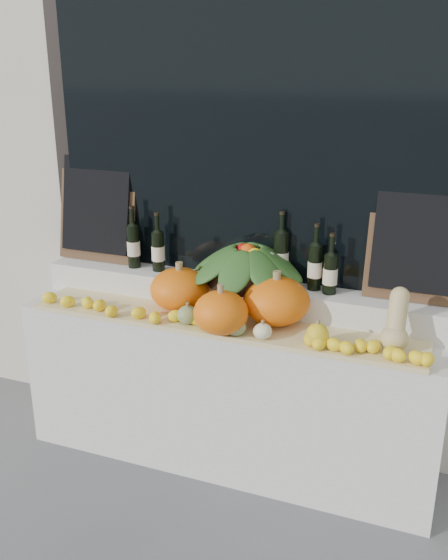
# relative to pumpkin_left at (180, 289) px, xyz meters

# --- Properties ---
(storefront_facade) EXTENTS (7.00, 0.94, 4.50)m
(storefront_facade) POSITION_rel_pumpkin_left_xyz_m (0.27, 0.76, 1.23)
(storefront_facade) COLOR beige
(storefront_facade) RESTS_ON ground
(display_sill) EXTENTS (2.30, 0.55, 0.88)m
(display_sill) POSITION_rel_pumpkin_left_xyz_m (0.27, 0.04, -0.58)
(display_sill) COLOR silver
(display_sill) RESTS_ON ground
(rear_tier) EXTENTS (2.30, 0.25, 0.16)m
(rear_tier) POSITION_rel_pumpkin_left_xyz_m (0.27, 0.19, -0.06)
(rear_tier) COLOR silver
(rear_tier) RESTS_ON display_sill
(straw_bedding) EXTENTS (2.10, 0.32, 0.02)m
(straw_bedding) POSITION_rel_pumpkin_left_xyz_m (0.27, -0.09, -0.13)
(straw_bedding) COLOR tan
(straw_bedding) RESTS_ON display_sill
(pumpkin_left) EXTENTS (0.42, 0.42, 0.23)m
(pumpkin_left) POSITION_rel_pumpkin_left_xyz_m (0.00, 0.00, 0.00)
(pumpkin_left) COLOR orange
(pumpkin_left) RESTS_ON straw_bedding
(pumpkin_right) EXTENTS (0.40, 0.40, 0.24)m
(pumpkin_right) POSITION_rel_pumpkin_left_xyz_m (0.54, 0.00, 0.01)
(pumpkin_right) COLOR orange
(pumpkin_right) RESTS_ON straw_bedding
(pumpkin_center) EXTENTS (0.36, 0.36, 0.22)m
(pumpkin_center) POSITION_rel_pumpkin_left_xyz_m (0.32, -0.21, -0.00)
(pumpkin_center) COLOR orange
(pumpkin_center) RESTS_ON straw_bedding
(butternut_squash) EXTENTS (0.13, 0.20, 0.29)m
(butternut_squash) POSITION_rel_pumpkin_left_xyz_m (1.15, -0.07, 0.01)
(butternut_squash) COLOR tan
(butternut_squash) RESTS_ON straw_bedding
(decorative_gourds) EXTENTS (0.79, 0.15, 0.14)m
(decorative_gourds) POSITION_rel_pumpkin_left_xyz_m (0.40, -0.19, -0.06)
(decorative_gourds) COLOR #305A1B
(decorative_gourds) RESTS_ON straw_bedding
(lemon_heap) EXTENTS (2.20, 0.16, 0.06)m
(lemon_heap) POSITION_rel_pumpkin_left_xyz_m (0.27, -0.20, -0.08)
(lemon_heap) COLOR yellow
(lemon_heap) RESTS_ON straw_bedding
(produce_bowl) EXTENTS (0.66, 0.66, 0.23)m
(produce_bowl) POSITION_rel_pumpkin_left_xyz_m (0.33, 0.17, 0.13)
(produce_bowl) COLOR black
(produce_bowl) RESTS_ON rear_tier
(wine_bottle_far_left) EXTENTS (0.08, 0.08, 0.36)m
(wine_bottle_far_left) POSITION_rel_pumpkin_left_xyz_m (-0.38, 0.19, 0.15)
(wine_bottle_far_left) COLOR black
(wine_bottle_far_left) RESTS_ON rear_tier
(wine_bottle_near_left) EXTENTS (0.08, 0.08, 0.34)m
(wine_bottle_near_left) POSITION_rel_pumpkin_left_xyz_m (-0.22, 0.18, 0.14)
(wine_bottle_near_left) COLOR black
(wine_bottle_near_left) RESTS_ON rear_tier
(wine_bottle_tall) EXTENTS (0.08, 0.08, 0.40)m
(wine_bottle_tall) POSITION_rel_pumpkin_left_xyz_m (0.49, 0.25, 0.17)
(wine_bottle_tall) COLOR black
(wine_bottle_tall) RESTS_ON rear_tier
(wine_bottle_near_right) EXTENTS (0.08, 0.08, 0.36)m
(wine_bottle_near_right) POSITION_rel_pumpkin_left_xyz_m (0.69, 0.21, 0.15)
(wine_bottle_near_right) COLOR black
(wine_bottle_near_right) RESTS_ON rear_tier
(wine_bottle_far_right) EXTENTS (0.08, 0.08, 0.32)m
(wine_bottle_far_right) POSITION_rel_pumpkin_left_xyz_m (0.78, 0.18, 0.13)
(wine_bottle_far_right) COLOR black
(wine_bottle_far_right) RESTS_ON rear_tier
(chalkboard_left) EXTENTS (0.50, 0.14, 0.61)m
(chalkboard_left) POSITION_rel_pumpkin_left_xyz_m (-0.65, 0.25, 0.34)
(chalkboard_left) COLOR #4C331E
(chalkboard_left) RESTS_ON rear_tier
(chalkboard_right) EXTENTS (0.50, 0.14, 0.61)m
(chalkboard_right) POSITION_rel_pumpkin_left_xyz_m (1.19, 0.25, 0.34)
(chalkboard_right) COLOR #4C331E
(chalkboard_right) RESTS_ON rear_tier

